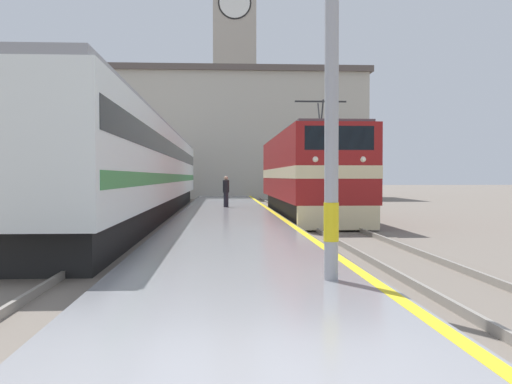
% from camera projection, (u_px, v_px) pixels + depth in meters
% --- Properties ---
extents(ground_plane, '(200.00, 200.00, 0.00)m').
position_uv_depth(ground_plane, '(227.00, 209.00, 34.98)').
color(ground_plane, '#70665B').
extents(platform, '(4.36, 140.00, 0.27)m').
position_uv_depth(platform, '(227.00, 211.00, 29.99)').
color(platform, gray).
rests_on(platform, ground).
extents(rail_track_near, '(2.83, 140.00, 0.16)m').
position_uv_depth(rail_track_near, '(299.00, 213.00, 30.20)').
color(rail_track_near, '#70665B').
rests_on(rail_track_near, ground).
extents(rail_track_far, '(2.83, 140.00, 0.16)m').
position_uv_depth(rail_track_far, '(150.00, 214.00, 29.77)').
color(rail_track_far, '#70665B').
rests_on(rail_track_far, ground).
extents(locomotive_train, '(2.92, 15.27, 4.85)m').
position_uv_depth(locomotive_train, '(307.00, 174.00, 27.29)').
color(locomotive_train, black).
rests_on(locomotive_train, ground).
extents(passenger_train, '(2.92, 35.18, 4.11)m').
position_uv_depth(passenger_train, '(144.00, 169.00, 27.54)').
color(passenger_train, black).
rests_on(passenger_train, ground).
extents(catenary_mast, '(2.50, 0.24, 7.45)m').
position_uv_depth(catenary_mast, '(340.00, 34.00, 9.16)').
color(catenary_mast, '#9E9EA3').
rests_on(catenary_mast, platform).
extents(person_on_platform, '(0.34, 0.34, 1.63)m').
position_uv_depth(person_on_platform, '(226.00, 191.00, 31.44)').
color(person_on_platform, '#23232D').
rests_on(person_on_platform, platform).
extents(clock_tower, '(5.76, 5.76, 27.67)m').
position_uv_depth(clock_tower, '(234.00, 59.00, 65.72)').
color(clock_tower, '#ADA393').
rests_on(clock_tower, ground).
extents(station_building, '(30.37, 9.75, 11.07)m').
position_uv_depth(station_building, '(192.00, 135.00, 53.40)').
color(station_building, '#B7B2A3').
rests_on(station_building, ground).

